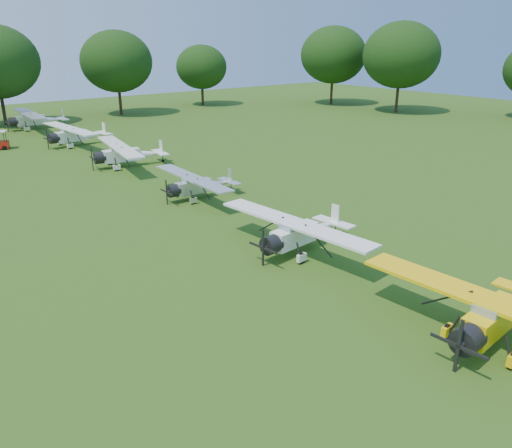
{
  "coord_description": "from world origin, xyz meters",
  "views": [
    {
      "loc": [
        -17.89,
        -17.61,
        11.16
      ],
      "look_at": [
        -1.72,
        2.74,
        1.4
      ],
      "focal_mm": 35.0,
      "sensor_mm": 36.0,
      "label": 1
    }
  ],
  "objects_px": {
    "aircraft_6": "(76,134)",
    "aircraft_5": "(127,153)",
    "aircraft_2": "(498,311)",
    "aircraft_3": "(301,231)",
    "aircraft_4": "(199,184)",
    "aircraft_7": "(35,119)"
  },
  "relations": [
    {
      "from": "aircraft_2",
      "to": "aircraft_3",
      "type": "distance_m",
      "value": 11.13
    },
    {
      "from": "aircraft_3",
      "to": "aircraft_6",
      "type": "relative_size",
      "value": 0.93
    },
    {
      "from": "aircraft_3",
      "to": "aircraft_5",
      "type": "bearing_deg",
      "value": 82.66
    },
    {
      "from": "aircraft_2",
      "to": "aircraft_4",
      "type": "bearing_deg",
      "value": 84.02
    },
    {
      "from": "aircraft_3",
      "to": "aircraft_5",
      "type": "height_order",
      "value": "aircraft_5"
    },
    {
      "from": "aircraft_2",
      "to": "aircraft_5",
      "type": "xyz_separation_m",
      "value": [
        0.9,
        35.14,
        0.02
      ]
    },
    {
      "from": "aircraft_4",
      "to": "aircraft_3",
      "type": "bearing_deg",
      "value": -92.33
    },
    {
      "from": "aircraft_6",
      "to": "aircraft_4",
      "type": "bearing_deg",
      "value": -93.91
    },
    {
      "from": "aircraft_2",
      "to": "aircraft_6",
      "type": "relative_size",
      "value": 0.97
    },
    {
      "from": "aircraft_2",
      "to": "aircraft_3",
      "type": "relative_size",
      "value": 1.05
    },
    {
      "from": "aircraft_4",
      "to": "aircraft_5",
      "type": "height_order",
      "value": "aircraft_5"
    },
    {
      "from": "aircraft_3",
      "to": "aircraft_6",
      "type": "distance_m",
      "value": 36.3
    },
    {
      "from": "aircraft_2",
      "to": "aircraft_7",
      "type": "distance_m",
      "value": 61.01
    },
    {
      "from": "aircraft_2",
      "to": "aircraft_4",
      "type": "relative_size",
      "value": 1.17
    },
    {
      "from": "aircraft_5",
      "to": "aircraft_6",
      "type": "xyz_separation_m",
      "value": [
        -0.24,
        12.28,
        0.01
      ]
    },
    {
      "from": "aircraft_6",
      "to": "aircraft_5",
      "type": "bearing_deg",
      "value": -93.31
    },
    {
      "from": "aircraft_7",
      "to": "aircraft_2",
      "type": "bearing_deg",
      "value": -86.94
    },
    {
      "from": "aircraft_3",
      "to": "aircraft_2",
      "type": "bearing_deg",
      "value": -95.66
    },
    {
      "from": "aircraft_2",
      "to": "aircraft_5",
      "type": "relative_size",
      "value": 0.98
    },
    {
      "from": "aircraft_2",
      "to": "aircraft_3",
      "type": "height_order",
      "value": "aircraft_2"
    },
    {
      "from": "aircraft_4",
      "to": "aircraft_5",
      "type": "xyz_separation_m",
      "value": [
        0.02,
        12.25,
        0.19
      ]
    },
    {
      "from": "aircraft_3",
      "to": "aircraft_4",
      "type": "xyz_separation_m",
      "value": [
        0.82,
        11.77,
        -0.11
      ]
    }
  ]
}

